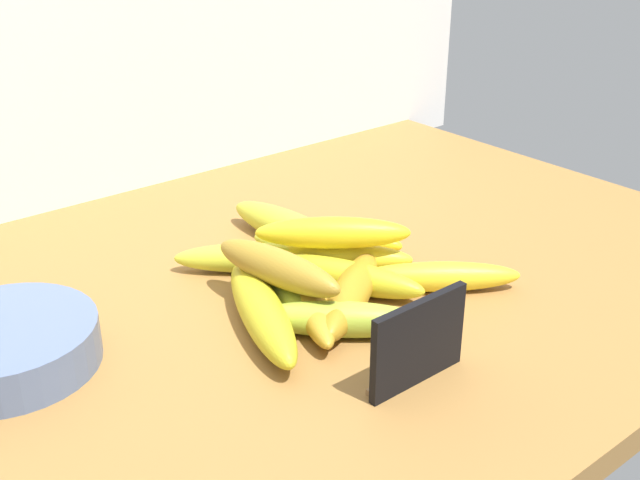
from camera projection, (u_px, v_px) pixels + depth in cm
name	position (u px, v px, depth cm)	size (l,w,h in cm)	color
counter_top	(303.00, 294.00, 89.14)	(110.00, 76.00, 3.00)	olive
chalkboard_sign	(418.00, 345.00, 69.67)	(11.00, 1.80, 8.40)	black
fruit_bowl	(6.00, 346.00, 72.79)	(17.08, 17.08, 4.19)	slate
banana_0	(329.00, 235.00, 95.68)	(18.52, 3.64, 3.64)	yellow
banana_1	(308.00, 298.00, 81.66)	(19.36, 3.55, 3.55)	gold
banana_2	(437.00, 277.00, 86.09)	(18.53, 3.34, 3.34)	yellow
banana_3	(279.00, 291.00, 83.17)	(17.23, 3.30, 3.30)	#A8BD34
banana_4	(340.00, 319.00, 77.58)	(17.35, 3.68, 3.68)	#9EB433
banana_5	(343.00, 276.00, 85.96)	(18.71, 3.65, 3.65)	gold
banana_6	(332.00, 258.00, 89.95)	(18.81, 3.69, 3.69)	yellow
banana_7	(292.00, 229.00, 96.49)	(20.88, 4.22, 4.22)	gold
banana_8	(350.00, 294.00, 81.92)	(18.57, 3.94, 3.94)	#AD801E
banana_9	(262.00, 311.00, 78.38)	(20.58, 4.29, 4.29)	gold
banana_10	(311.00, 249.00, 92.43)	(15.63, 3.27, 3.27)	gold
banana_11	(254.00, 258.00, 90.18)	(18.53, 3.46, 3.46)	gold
banana_12	(333.00, 233.00, 87.45)	(17.46, 3.60, 3.60)	yellow
banana_13	(277.00, 267.00, 80.42)	(16.40, 3.85, 3.85)	#A57F27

